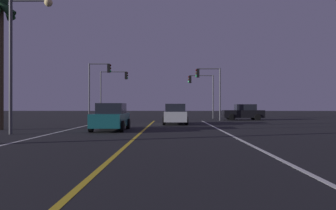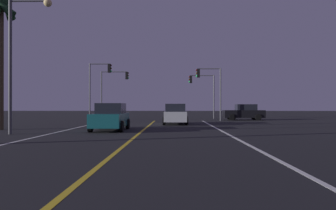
{
  "view_description": "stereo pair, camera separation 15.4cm",
  "coord_description": "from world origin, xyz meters",
  "px_view_note": "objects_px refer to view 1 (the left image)",
  "views": [
    {
      "loc": [
        1.74,
        1.76,
        1.54
      ],
      "look_at": [
        1.48,
        27.66,
        1.6
      ],
      "focal_mm": 34.82,
      "sensor_mm": 36.0,
      "label": 1
    },
    {
      "loc": [
        1.89,
        1.76,
        1.54
      ],
      "look_at": [
        1.48,
        27.66,
        1.6
      ],
      "focal_mm": 34.82,
      "sensor_mm": 36.0,
      "label": 2
    }
  ],
  "objects_px": {
    "street_lamp_left_mid": "(21,46)",
    "palm_tree_left_mid": "(0,17)",
    "car_oncoming": "(111,117)",
    "car_ahead_far": "(175,114)",
    "traffic_light_near_left": "(99,79)",
    "traffic_light_far_left": "(114,84)",
    "traffic_light_near_right": "(208,82)",
    "car_crossing_side": "(243,112)",
    "traffic_light_far_right": "(201,86)"
  },
  "relations": [
    {
      "from": "traffic_light_near_right",
      "to": "car_crossing_side",
      "type": "bearing_deg",
      "value": -158.21
    },
    {
      "from": "car_oncoming",
      "to": "car_ahead_far",
      "type": "distance_m",
      "value": 8.01
    },
    {
      "from": "traffic_light_far_left",
      "to": "palm_tree_left_mid",
      "type": "height_order",
      "value": "palm_tree_left_mid"
    },
    {
      "from": "palm_tree_left_mid",
      "to": "car_oncoming",
      "type": "bearing_deg",
      "value": -3.15
    },
    {
      "from": "car_oncoming",
      "to": "traffic_light_near_left",
      "type": "bearing_deg",
      "value": -164.45
    },
    {
      "from": "car_ahead_far",
      "to": "traffic_light_near_left",
      "type": "bearing_deg",
      "value": 50.36
    },
    {
      "from": "car_crossing_side",
      "to": "traffic_light_far_right",
      "type": "bearing_deg",
      "value": -42.78
    },
    {
      "from": "car_crossing_side",
      "to": "car_oncoming",
      "type": "distance_m",
      "value": 18.89
    },
    {
      "from": "traffic_light_far_right",
      "to": "palm_tree_left_mid",
      "type": "relative_size",
      "value": 0.57
    },
    {
      "from": "car_crossing_side",
      "to": "car_oncoming",
      "type": "bearing_deg",
      "value": 52.23
    },
    {
      "from": "car_crossing_side",
      "to": "traffic_light_far_left",
      "type": "bearing_deg",
      "value": -14.87
    },
    {
      "from": "traffic_light_far_left",
      "to": "street_lamp_left_mid",
      "type": "height_order",
      "value": "street_lamp_left_mid"
    },
    {
      "from": "traffic_light_far_left",
      "to": "car_oncoming",
      "type": "bearing_deg",
      "value": -80.44
    },
    {
      "from": "street_lamp_left_mid",
      "to": "palm_tree_left_mid",
      "type": "height_order",
      "value": "palm_tree_left_mid"
    },
    {
      "from": "traffic_light_far_right",
      "to": "palm_tree_left_mid",
      "type": "height_order",
      "value": "palm_tree_left_mid"
    },
    {
      "from": "car_oncoming",
      "to": "palm_tree_left_mid",
      "type": "relative_size",
      "value": 0.47
    },
    {
      "from": "car_ahead_far",
      "to": "traffic_light_near_left",
      "type": "xyz_separation_m",
      "value": [
        -7.81,
        6.47,
        3.5
      ]
    },
    {
      "from": "car_ahead_far",
      "to": "traffic_light_far_left",
      "type": "distance_m",
      "value": 14.41
    },
    {
      "from": "car_ahead_far",
      "to": "traffic_light_far_right",
      "type": "distance_m",
      "value": 12.77
    },
    {
      "from": "car_crossing_side",
      "to": "traffic_light_far_left",
      "type": "relative_size",
      "value": 0.76
    },
    {
      "from": "car_oncoming",
      "to": "palm_tree_left_mid",
      "type": "height_order",
      "value": "palm_tree_left_mid"
    },
    {
      "from": "street_lamp_left_mid",
      "to": "palm_tree_left_mid",
      "type": "relative_size",
      "value": 0.8
    },
    {
      "from": "street_lamp_left_mid",
      "to": "palm_tree_left_mid",
      "type": "distance_m",
      "value": 5.01
    },
    {
      "from": "car_crossing_side",
      "to": "traffic_light_near_left",
      "type": "xyz_separation_m",
      "value": [
        -15.29,
        -1.58,
        3.5
      ]
    },
    {
      "from": "traffic_light_far_left",
      "to": "palm_tree_left_mid",
      "type": "distance_m",
      "value": 19.12
    },
    {
      "from": "traffic_light_near_left",
      "to": "street_lamp_left_mid",
      "type": "bearing_deg",
      "value": -92.1
    },
    {
      "from": "car_crossing_side",
      "to": "traffic_light_near_right",
      "type": "bearing_deg",
      "value": 21.79
    },
    {
      "from": "traffic_light_near_right",
      "to": "traffic_light_far_left",
      "type": "height_order",
      "value": "traffic_light_far_left"
    },
    {
      "from": "car_oncoming",
      "to": "car_ahead_far",
      "type": "xyz_separation_m",
      "value": [
        4.09,
        6.88,
        0.0
      ]
    },
    {
      "from": "car_oncoming",
      "to": "traffic_light_near_left",
      "type": "xyz_separation_m",
      "value": [
        -3.71,
        13.35,
        3.5
      ]
    },
    {
      "from": "traffic_light_near_right",
      "to": "palm_tree_left_mid",
      "type": "height_order",
      "value": "palm_tree_left_mid"
    },
    {
      "from": "traffic_light_far_left",
      "to": "street_lamp_left_mid",
      "type": "bearing_deg",
      "value": -92.99
    },
    {
      "from": "car_crossing_side",
      "to": "traffic_light_far_right",
      "type": "distance_m",
      "value": 6.53
    },
    {
      "from": "traffic_light_near_left",
      "to": "palm_tree_left_mid",
      "type": "distance_m",
      "value": 13.72
    },
    {
      "from": "street_lamp_left_mid",
      "to": "car_crossing_side",
      "type": "bearing_deg",
      "value": 48.25
    },
    {
      "from": "traffic_light_near_right",
      "to": "traffic_light_near_left",
      "type": "relative_size",
      "value": 0.91
    },
    {
      "from": "car_crossing_side",
      "to": "car_oncoming",
      "type": "xyz_separation_m",
      "value": [
        -11.57,
        -14.93,
        0.0
      ]
    },
    {
      "from": "car_ahead_far",
      "to": "street_lamp_left_mid",
      "type": "relative_size",
      "value": 0.59
    },
    {
      "from": "traffic_light_far_right",
      "to": "car_crossing_side",
      "type": "bearing_deg",
      "value": 137.22
    },
    {
      "from": "car_oncoming",
      "to": "traffic_light_near_left",
      "type": "height_order",
      "value": "traffic_light_near_left"
    },
    {
      "from": "car_oncoming",
      "to": "traffic_light_near_right",
      "type": "height_order",
      "value": "traffic_light_near_right"
    },
    {
      "from": "traffic_light_far_left",
      "to": "car_ahead_far",
      "type": "bearing_deg",
      "value": -58.73
    },
    {
      "from": "traffic_light_far_left",
      "to": "palm_tree_left_mid",
      "type": "bearing_deg",
      "value": -102.18
    },
    {
      "from": "palm_tree_left_mid",
      "to": "traffic_light_far_left",
      "type": "bearing_deg",
      "value": 77.82
    },
    {
      "from": "traffic_light_near_right",
      "to": "palm_tree_left_mid",
      "type": "relative_size",
      "value": 0.59
    },
    {
      "from": "car_crossing_side",
      "to": "traffic_light_far_left",
      "type": "xyz_separation_m",
      "value": [
        -14.75,
        3.92,
        3.4
      ]
    },
    {
      "from": "car_oncoming",
      "to": "traffic_light_far_right",
      "type": "height_order",
      "value": "traffic_light_far_right"
    },
    {
      "from": "car_ahead_far",
      "to": "palm_tree_left_mid",
      "type": "xyz_separation_m",
      "value": [
        -11.25,
        -6.49,
        6.42
      ]
    },
    {
      "from": "palm_tree_left_mid",
      "to": "traffic_light_far_right",
      "type": "bearing_deg",
      "value": 51.85
    },
    {
      "from": "traffic_light_near_left",
      "to": "traffic_light_far_left",
      "type": "height_order",
      "value": "traffic_light_near_left"
    }
  ]
}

